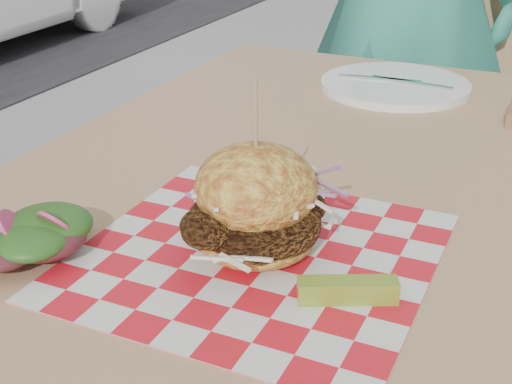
# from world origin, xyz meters

# --- Properties ---
(patio_table) EXTENTS (0.80, 1.20, 0.75)m
(patio_table) POSITION_xyz_m (-0.26, -0.01, 0.67)
(patio_table) COLOR tan
(patio_table) RESTS_ON ground
(patio_chair) EXTENTS (0.52, 0.53, 0.95)m
(patio_chair) POSITION_xyz_m (-0.29, 0.95, 0.55)
(patio_chair) COLOR tan
(patio_chair) RESTS_ON ground
(paper_liner) EXTENTS (0.36, 0.36, 0.00)m
(paper_liner) POSITION_xyz_m (-0.24, -0.25, 0.75)
(paper_liner) COLOR red
(paper_liner) RESTS_ON patio_table
(sandwich) EXTENTS (0.17, 0.17, 0.19)m
(sandwich) POSITION_xyz_m (-0.24, -0.25, 0.81)
(sandwich) COLOR gold
(sandwich) RESTS_ON paper_liner
(pickle_spear) EXTENTS (0.10, 0.06, 0.02)m
(pickle_spear) POSITION_xyz_m (-0.13, -0.29, 0.76)
(pickle_spear) COLOR #86AB31
(pickle_spear) RESTS_ON paper_liner
(side_salad) EXTENTS (0.14, 0.14, 0.05)m
(side_salad) POSITION_xyz_m (-0.45, -0.35, 0.76)
(side_salad) COLOR #3F1419
(side_salad) RESTS_ON patio_table
(place_setting) EXTENTS (0.27, 0.27, 0.02)m
(place_setting) POSITION_xyz_m (-0.26, 0.40, 0.76)
(place_setting) COLOR white
(place_setting) RESTS_ON patio_table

